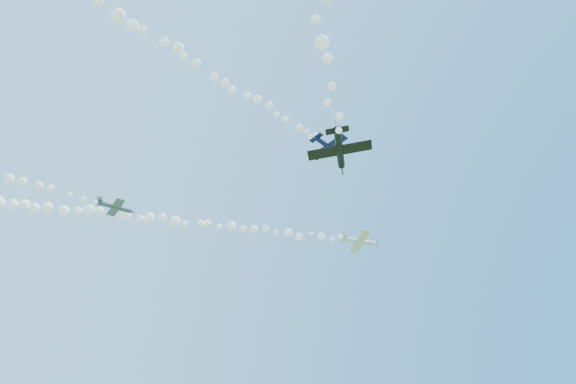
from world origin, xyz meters
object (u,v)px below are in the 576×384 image
plane_navy (329,147)px  plane_black (340,149)px  plane_white (360,241)px  plane_grey (116,207)px

plane_navy → plane_black: bearing=-135.6°
plane_white → plane_navy: plane_navy is taller
plane_white → plane_black: size_ratio=1.38×
plane_navy → plane_black: (-12.21, -19.03, -19.64)m
plane_navy → plane_black: size_ratio=1.24×
plane_grey → plane_black: 47.36m
plane_grey → plane_black: plane_grey is taller
plane_black → plane_grey: bearing=58.2°
plane_white → plane_grey: size_ratio=1.19×
plane_white → plane_black: (-29.98, -35.60, -14.98)m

